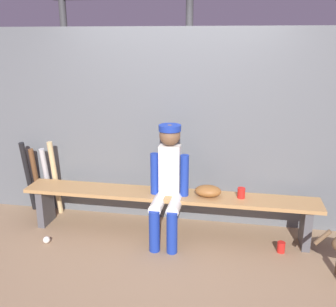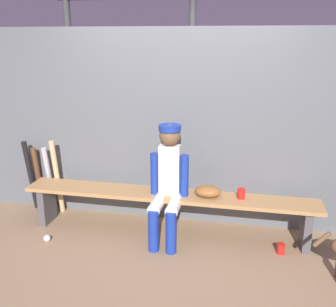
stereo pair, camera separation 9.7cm
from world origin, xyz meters
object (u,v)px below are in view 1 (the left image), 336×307
(cup_on_bench, at_px, (241,193))
(player_seated, at_px, (168,180))
(baseball_glove, at_px, (208,191))
(bat_aluminum_silver, at_px, (47,180))
(bat_wood_natural, at_px, (55,178))
(bat_aluminum_black, at_px, (28,177))
(bat_wood_dark, at_px, (36,179))
(baseball, at_px, (47,240))
(dugout_bench, at_px, (168,201))
(cup_on_ground, at_px, (281,247))

(cup_on_bench, bearing_deg, player_seated, -170.08)
(baseball_glove, distance_m, bat_aluminum_silver, 2.01)
(bat_wood_natural, xyz_separation_m, bat_aluminum_black, (-0.37, 0.02, -0.01))
(bat_wood_dark, distance_m, bat_aluminum_black, 0.10)
(baseball, bearing_deg, bat_aluminum_silver, 113.95)
(player_seated, bearing_deg, dugout_bench, 100.05)
(baseball_glove, bearing_deg, player_seated, -164.95)
(player_seated, relative_size, cup_on_bench, 11.25)
(baseball_glove, height_order, cup_on_bench, baseball_glove)
(bat_wood_dark, relative_size, bat_aluminum_black, 0.90)
(bat_aluminum_silver, relative_size, bat_aluminum_black, 0.92)
(player_seated, height_order, baseball_glove, player_seated)
(baseball, relative_size, cup_on_bench, 0.67)
(bat_wood_natural, bearing_deg, bat_wood_dark, 165.98)
(dugout_bench, bearing_deg, player_seated, -79.95)
(bat_aluminum_black, bearing_deg, baseball_glove, -6.93)
(dugout_bench, distance_m, cup_on_ground, 1.26)
(bat_wood_natural, bearing_deg, baseball, -74.21)
(player_seated, bearing_deg, cup_on_bench, 9.92)
(player_seated, xyz_separation_m, baseball, (-1.25, -0.33, -0.64))
(baseball_glove, xyz_separation_m, bat_aluminum_black, (-2.22, 0.27, -0.09))
(bat_aluminum_black, relative_size, cup_on_bench, 8.23)
(baseball_glove, relative_size, baseball, 3.78)
(bat_wood_natural, bearing_deg, cup_on_ground, -9.18)
(bat_wood_dark, relative_size, cup_on_ground, 7.39)
(bat_aluminum_silver, bearing_deg, bat_wood_natural, -20.80)
(baseball_glove, bearing_deg, bat_wood_natural, 172.46)
(bat_wood_natural, xyz_separation_m, baseball, (0.19, -0.68, -0.43))
(player_seated, height_order, bat_aluminum_black, player_seated)
(bat_aluminum_silver, bearing_deg, player_seated, -14.45)
(baseball_glove, xyz_separation_m, baseball, (-1.66, -0.44, -0.50))
(bat_aluminum_black, bearing_deg, dugout_bench, -8.57)
(player_seated, bearing_deg, bat_wood_natural, 166.16)
(baseball_glove, bearing_deg, baseball, -165.22)
(bat_aluminum_silver, bearing_deg, dugout_bench, -10.76)
(bat_aluminum_black, distance_m, baseball, 0.99)
(bat_aluminum_silver, distance_m, bat_aluminum_black, 0.24)
(dugout_bench, distance_m, baseball, 1.35)
(bat_wood_natural, xyz_separation_m, bat_aluminum_silver, (-0.13, 0.05, -0.05))
(bat_wood_dark, height_order, cup_on_ground, bat_wood_dark)
(bat_wood_natural, height_order, bat_aluminum_black, bat_wood_natural)
(baseball_glove, bearing_deg, bat_aluminum_black, 173.07)
(dugout_bench, height_order, cup_on_bench, cup_on_bench)
(player_seated, xyz_separation_m, bat_wood_dark, (-1.74, 0.43, -0.27))
(cup_on_ground, height_order, cup_on_bench, cup_on_bench)
(bat_aluminum_black, bearing_deg, baseball, -51.65)
(bat_wood_dark, bearing_deg, cup_on_ground, -9.67)
(bat_wood_dark, height_order, baseball, bat_wood_dark)
(dugout_bench, xyz_separation_m, bat_wood_natural, (-1.42, 0.25, 0.08))
(cup_on_ground, bearing_deg, cup_on_bench, 154.69)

